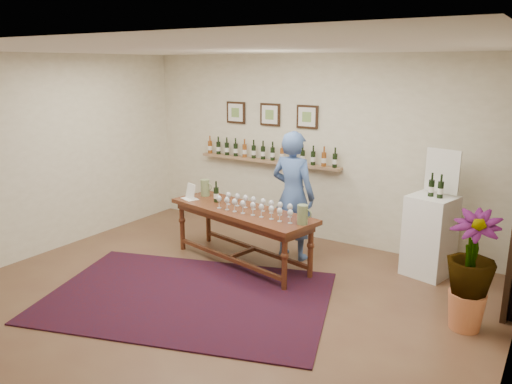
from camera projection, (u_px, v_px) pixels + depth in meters
The scene contains 14 objects.
ground at pixel (219, 297), 5.84m from camera, with size 6.00×6.00×0.00m, color brown.
room_shell at pixel (451, 195), 5.98m from camera, with size 6.00×6.00×6.00m.
rug at pixel (188, 297), 5.83m from camera, with size 3.23×2.15×0.02m, color #460C0D.
tasting_table at pixel (241, 217), 6.69m from camera, with size 2.28×1.13×0.77m.
table_glasses at pixel (253, 206), 6.48m from camera, with size 1.32×0.30×0.18m, color silver, non-canonical shape.
table_bottles at pixel (218, 192), 6.98m from camera, with size 0.25×0.14×0.27m, color black, non-canonical shape.
pitcher_left at pixel (205, 188), 7.29m from camera, with size 0.15×0.15×0.24m, color #6E7D4E, non-canonical shape.
pitcher_right at pixel (303, 215), 6.00m from camera, with size 0.15×0.15×0.24m, color #6E7D4E, non-canonical shape.
menu_card at pixel (191, 191), 7.14m from camera, with size 0.24×0.17×0.22m, color silver.
display_pedestal at pixel (430, 236), 6.36m from camera, with size 0.52×0.52×1.05m, color white.
pedestal_bottles at pixel (436, 186), 6.15m from camera, with size 0.28×0.08×0.28m, color black, non-canonical shape.
info_sign at pixel (442, 171), 6.23m from camera, with size 0.44×0.02×0.61m, color silver.
potted_plant at pixel (470, 271), 5.00m from camera, with size 0.58×0.58×1.09m.
person at pixel (293, 196), 6.85m from camera, with size 0.65×0.43×1.79m, color #3C588F.
Camera 1 is at (3.23, -4.29, 2.65)m, focal length 35.00 mm.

